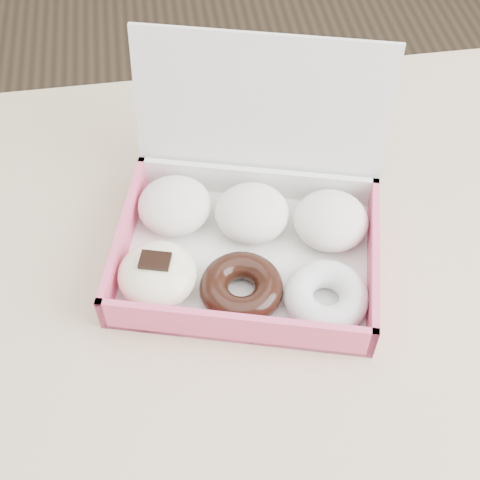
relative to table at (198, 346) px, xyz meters
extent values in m
cube|color=tan|center=(0.00, 0.00, 0.06)|extent=(1.20, 0.80, 0.04)
cylinder|color=tan|center=(0.55, 0.35, -0.32)|extent=(0.05, 0.05, 0.71)
cube|color=white|center=(0.07, 0.05, 0.08)|extent=(0.33, 0.28, 0.01)
cube|color=#EB527B|center=(0.04, -0.04, 0.10)|extent=(0.28, 0.08, 0.05)
cube|color=white|center=(0.09, 0.15, 0.10)|extent=(0.28, 0.08, 0.05)
cube|color=#EB527B|center=(-0.07, 0.09, 0.10)|extent=(0.06, 0.20, 0.05)
cube|color=#EB527B|center=(0.20, 0.02, 0.10)|extent=(0.06, 0.20, 0.05)
cube|color=white|center=(0.10, 0.17, 0.18)|extent=(0.29, 0.12, 0.21)
ellipsoid|color=white|center=(-0.01, 0.13, 0.11)|extent=(0.11, 0.11, 0.05)
ellipsoid|color=white|center=(0.08, 0.10, 0.11)|extent=(0.11, 0.11, 0.05)
ellipsoid|color=white|center=(0.17, 0.08, 0.11)|extent=(0.11, 0.11, 0.05)
ellipsoid|color=#FDF0C5|center=(-0.03, 0.03, 0.11)|extent=(0.11, 0.11, 0.05)
cube|color=black|center=(-0.03, 0.03, 0.13)|extent=(0.04, 0.03, 0.00)
torus|color=black|center=(0.05, 0.01, 0.10)|extent=(0.11, 0.11, 0.03)
torus|color=white|center=(0.14, -0.02, 0.10)|extent=(0.11, 0.11, 0.03)
camera|label=1|loc=(-0.01, -0.39, 0.70)|focal=50.00mm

